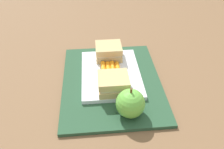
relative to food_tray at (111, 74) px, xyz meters
The scene contains 7 objects.
ground_plane 0.03m from the food_tray, ahead, with size 2.40×2.40×0.00m, color brown.
lunchbag_mat 0.03m from the food_tray, ahead, with size 0.36×0.28×0.01m, color #284C33.
food_tray is the anchor object (origin of this frame).
sandwich_half_left 0.08m from the food_tray, behind, with size 0.07×0.08×0.04m.
sandwich_half_right 0.08m from the food_tray, ahead, with size 0.07×0.08×0.04m.
carrot_sticks_bundle 0.01m from the food_tray, 152.55° to the right, with size 0.08×0.06×0.02m.
apple 0.16m from the food_tray, 11.85° to the left, with size 0.07×0.07×0.08m.
Camera 1 is at (0.53, -0.05, 0.45)m, focal length 38.42 mm.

